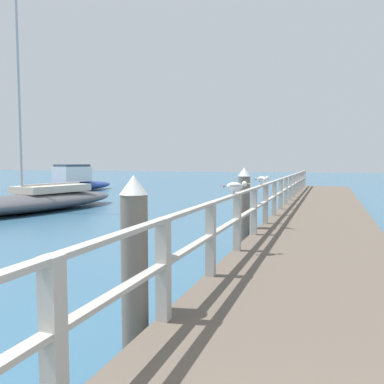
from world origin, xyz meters
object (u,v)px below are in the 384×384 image
Objects in this scene: dock_piling_far at (244,208)px; seagull_foreground at (235,186)px; boat_1 at (33,201)px; boat_0 at (77,182)px; seagull_background at (262,179)px; dock_piling_near at (135,265)px; channel_buoy at (84,180)px.

seagull_foreground is at bearing -81.52° from dock_piling_far.
boat_1 is (-9.62, 3.96, -0.52)m from dock_piling_far.
seagull_background is at bearing 146.24° from boat_0.
boat_1 is (-9.62, 9.42, -0.52)m from dock_piling_near.
seagull_foreground is at bearing 82.31° from dock_piling_near.
seagull_background is at bearing 150.33° from seagull_foreground.
boat_0 is at bearing 136.27° from dock_piling_far.
boat_1 is at bearing -60.92° from channel_buoy.
boat_1 is (5.23, -10.25, -0.19)m from boat_0.
dock_piling_far is 4.33× the size of seagull_foreground.
seagull_background is 10.76m from boat_1.
dock_piling_near is 24.65m from boat_0.
boat_1 is at bearing -152.91° from seagull_foreground.
seagull_foreground is 2.79m from seagull_background.
boat_1 is at bearing 157.64° from dock_piling_far.
dock_piling_near is 2.97m from seagull_foreground.
boat_0 is 8.68m from channel_buoy.
channel_buoy is (-19.42, 27.05, -0.59)m from dock_piling_near.
boat_1 reaches higher than boat_0.
seagull_background is 20.73m from boat_0.
boat_1 is 7.59× the size of channel_buoy.
boat_0 reaches higher than seagull_background.
dock_piling_far is 1.35× the size of channel_buoy.
dock_piling_near is 33.31m from channel_buoy.
boat_1 is (-10.01, 6.56, -1.19)m from seagull_foreground.
channel_buoy is at bearing -170.36° from seagull_foreground.
dock_piling_near is 5.71m from seagull_background.
dock_piling_far is (0.00, 5.47, 0.00)m from dock_piling_near.
seagull_foreground is 31.28m from channel_buoy.
dock_piling_near is at bearing -54.32° from channel_buoy.
seagull_background is at bearing 25.88° from dock_piling_far.
boat_0 reaches higher than channel_buoy.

